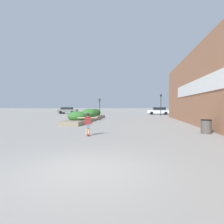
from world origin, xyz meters
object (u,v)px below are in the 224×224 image
Objects in this scene: traffic_light_left at (100,104)px; car_center_left at (203,111)px; trash_bin at (206,127)px; car_center_right at (68,110)px; car_leftmost at (159,111)px; skateboarder at (88,121)px; traffic_light_right at (161,101)px; skateboard at (88,135)px.

car_center_left is at bearing 9.85° from traffic_light_left.
car_center_right is at bearing 123.54° from trash_bin.
car_leftmost is 1.46× the size of traffic_light_left.
car_center_left reaches higher than trash_bin.
traffic_light_right reaches higher than skateboarder.
skateboard is at bearing -80.79° from traffic_light_left.
trash_bin is (7.18, 1.84, 0.38)m from skateboard.
traffic_light_right reaches higher than skateboard.
trash_bin is at bearing -9.47° from skateboarder.
trash_bin reaches higher than skateboard.
trash_bin is 0.20× the size of car_leftmost.
car_center_right is 10.95m from traffic_light_left.
skateboard is at bearing 21.71° from car_center_right.
skateboarder is at bearing 70.95° from skateboard.
car_center_right is at bearing 87.89° from skateboard.
traffic_light_left is (-11.24, 23.19, 1.68)m from trash_bin.
car_center_left is at bearing 37.78° from skateboard.
traffic_light_right is at bearing 178.01° from car_leftmost.
car_leftmost is 1.18× the size of traffic_light_right.
traffic_light_left is at bearing 114.42° from car_leftmost.
skateboard is 32.29m from car_center_left.
car_center_right reaches higher than skateboarder.
skateboarder is at bearing -105.89° from traffic_light_right.
car_center_left reaches higher than skateboarder.
car_center_right is (-19.82, 1.58, 0.01)m from car_leftmost.
car_center_right reaches higher than car_center_left.
traffic_light_right reaches higher than car_center_left.
traffic_light_left reaches higher than skateboarder.
traffic_light_left reaches higher than skateboard.
car_center_left is at bearing -102.01° from car_leftmost.
skateboarder is 34.14m from car_center_right.
skateboarder is 1.40× the size of trash_bin.
traffic_light_left is at bearing 52.02° from car_center_right.
car_center_left is at bearing 37.78° from skateboarder.
car_center_left is 0.89× the size of car_center_right.
skateboarder is 7.42m from trash_bin.
skateboard is 0.19× the size of traffic_light_left.
skateboard is 0.47× the size of skateboarder.
trash_bin is 0.29× the size of traffic_light_left.
car_leftmost is at bearing 89.98° from trash_bin.
traffic_light_left reaches higher than trash_bin.
skateboarder reaches higher than skateboard.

